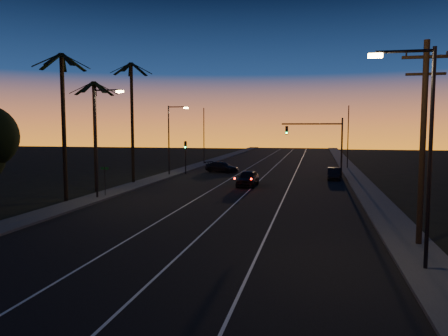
% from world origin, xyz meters
% --- Properties ---
extents(ground, '(220.00, 220.00, 0.00)m').
position_xyz_m(ground, '(0.00, 0.00, 0.00)').
color(ground, black).
rests_on(ground, ground).
extents(road, '(20.00, 170.00, 0.01)m').
position_xyz_m(road, '(0.00, 30.00, 0.01)').
color(road, black).
rests_on(road, ground).
extents(sidewalk_left, '(2.40, 170.00, 0.16)m').
position_xyz_m(sidewalk_left, '(-11.20, 30.00, 0.08)').
color(sidewalk_left, '#333331').
rests_on(sidewalk_left, ground).
extents(sidewalk_right, '(2.40, 170.00, 0.16)m').
position_xyz_m(sidewalk_right, '(11.20, 30.00, 0.08)').
color(sidewalk_right, '#333331').
rests_on(sidewalk_right, ground).
extents(lane_stripe_left, '(0.12, 160.00, 0.01)m').
position_xyz_m(lane_stripe_left, '(-3.00, 30.00, 0.02)').
color(lane_stripe_left, silver).
rests_on(lane_stripe_left, road).
extents(lane_stripe_mid, '(0.12, 160.00, 0.01)m').
position_xyz_m(lane_stripe_mid, '(0.50, 30.00, 0.02)').
color(lane_stripe_mid, silver).
rests_on(lane_stripe_mid, road).
extents(lane_stripe_right, '(0.12, 160.00, 0.01)m').
position_xyz_m(lane_stripe_right, '(4.00, 30.00, 0.02)').
color(lane_stripe_right, silver).
rests_on(lane_stripe_right, road).
extents(palm_near, '(4.25, 4.16, 11.53)m').
position_xyz_m(palm_near, '(-12.60, 18.00, 7.07)').
color(palm_near, black).
rests_on(palm_near, ground).
extents(palm_mid, '(4.25, 4.16, 10.03)m').
position_xyz_m(palm_mid, '(-13.20, 24.00, 6.25)').
color(palm_mid, black).
rests_on(palm_mid, ground).
extents(palm_far, '(4.25, 4.16, 12.53)m').
position_xyz_m(palm_far, '(-12.20, 30.00, 7.61)').
color(palm_far, black).
rests_on(palm_far, ground).
extents(streetlight_left_near, '(2.55, 0.26, 9.00)m').
position_xyz_m(streetlight_left_near, '(-10.70, 20.00, 5.32)').
color(streetlight_left_near, black).
rests_on(streetlight_left_near, ground).
extents(streetlight_left_far, '(2.55, 0.26, 8.50)m').
position_xyz_m(streetlight_left_far, '(-10.69, 38.00, 5.06)').
color(streetlight_left_far, black).
rests_on(streetlight_left_far, ground).
extents(streetlight_right_near, '(2.55, 0.26, 9.00)m').
position_xyz_m(streetlight_right_near, '(10.70, 6.00, 5.32)').
color(streetlight_right_near, black).
rests_on(streetlight_right_near, ground).
extents(street_sign, '(0.70, 0.06, 2.60)m').
position_xyz_m(street_sign, '(-10.80, 21.00, 1.66)').
color(street_sign, black).
rests_on(street_sign, ground).
extents(utility_pole, '(2.20, 0.28, 10.00)m').
position_xyz_m(utility_pole, '(11.60, 10.00, 5.32)').
color(utility_pole, black).
rests_on(utility_pole, ground).
extents(signal_mast, '(7.10, 0.41, 7.00)m').
position_xyz_m(signal_mast, '(7.14, 39.99, 4.78)').
color(signal_mast, black).
rests_on(signal_mast, ground).
extents(signal_post, '(0.28, 0.37, 4.20)m').
position_xyz_m(signal_post, '(-9.50, 39.98, 2.89)').
color(signal_post, black).
rests_on(signal_post, ground).
extents(far_pole_left, '(0.14, 0.14, 9.00)m').
position_xyz_m(far_pole_left, '(-11.00, 55.00, 4.50)').
color(far_pole_left, black).
rests_on(far_pole_left, ground).
extents(far_pole_right, '(0.14, 0.14, 9.00)m').
position_xyz_m(far_pole_right, '(11.00, 52.00, 4.50)').
color(far_pole_right, black).
rests_on(far_pole_right, ground).
extents(lead_car, '(1.93, 5.22, 1.59)m').
position_xyz_m(lead_car, '(-0.10, 30.51, 0.81)').
color(lead_car, black).
rests_on(lead_car, road).
extents(right_car, '(1.59, 4.09, 1.33)m').
position_xyz_m(right_car, '(8.62, 38.04, 0.68)').
color(right_car, black).
rests_on(right_car, road).
extents(cross_car, '(5.10, 3.69, 1.37)m').
position_xyz_m(cross_car, '(-5.48, 43.10, 0.70)').
color(cross_car, black).
rests_on(cross_car, road).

